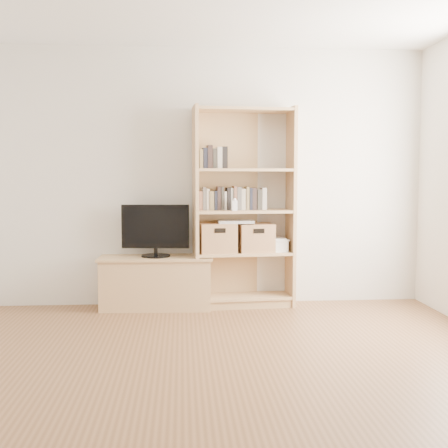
{
  "coord_description": "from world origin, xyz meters",
  "views": [
    {
      "loc": [
        -0.23,
        -3.23,
        1.32
      ],
      "look_at": [
        0.16,
        1.9,
        0.87
      ],
      "focal_mm": 45.0,
      "sensor_mm": 36.0,
      "label": 1
    }
  ],
  "objects": [
    {
      "name": "floor",
      "position": [
        0.0,
        0.0,
        0.0
      ],
      "size": [
        4.5,
        5.0,
        0.01
      ],
      "primitive_type": "cube",
      "color": "brown",
      "rests_on": "ground"
    },
    {
      "name": "back_wall",
      "position": [
        0.0,
        2.5,
        1.3
      ],
      "size": [
        4.5,
        0.02,
        2.6
      ],
      "primitive_type": "cube",
      "color": "silver",
      "rests_on": "floor"
    },
    {
      "name": "front_wall",
      "position": [
        0.0,
        -2.5,
        1.3
      ],
      "size": [
        4.5,
        0.02,
        2.6
      ],
      "primitive_type": "cube",
      "color": "silver",
      "rests_on": "floor"
    },
    {
      "name": "tv_stand",
      "position": [
        -0.49,
        2.3,
        0.25
      ],
      "size": [
        1.09,
        0.44,
        0.49
      ],
      "primitive_type": "cube",
      "rotation": [
        0.0,
        0.0,
        -0.03
      ],
      "color": "tan",
      "rests_on": "floor"
    },
    {
      "name": "bookshelf",
      "position": [
        0.38,
        2.32,
        1.0
      ],
      "size": [
        1.02,
        0.42,
        1.99
      ],
      "primitive_type": "cube",
      "rotation": [
        0.0,
        0.0,
        0.07
      ],
      "color": "tan",
      "rests_on": "floor"
    },
    {
      "name": "television",
      "position": [
        -0.49,
        2.3,
        0.78
      ],
      "size": [
        0.67,
        0.11,
        0.52
      ],
      "primitive_type": "cube",
      "rotation": [
        0.0,
        0.0,
        -0.09
      ],
      "color": "black",
      "rests_on": "tv_stand"
    },
    {
      "name": "books_row_mid",
      "position": [
        0.38,
        2.34,
        1.09
      ],
      "size": [
        0.86,
        0.26,
        0.23
      ],
      "primitive_type": "cube",
      "rotation": [
        0.0,
        0.0,
        0.11
      ],
      "color": "brown",
      "rests_on": "bookshelf"
    },
    {
      "name": "books_row_upper",
      "position": [
        0.16,
        2.33,
        1.48
      ],
      "size": [
        0.38,
        0.17,
        0.19
      ],
      "primitive_type": "cube",
      "rotation": [
        0.0,
        0.0,
        0.1
      ],
      "color": "brown",
      "rests_on": "bookshelf"
    },
    {
      "name": "baby_monitor",
      "position": [
        0.28,
        2.2,
        1.02
      ],
      "size": [
        0.05,
        0.04,
        0.1
      ],
      "primitive_type": "cube",
      "rotation": [
        0.0,
        0.0,
        0.07
      ],
      "color": "white",
      "rests_on": "bookshelf"
    },
    {
      "name": "basket_left",
      "position": [
        0.12,
        2.3,
        0.7
      ],
      "size": [
        0.38,
        0.33,
        0.29
      ],
      "primitive_type": "cube",
      "rotation": [
        0.0,
        0.0,
        0.11
      ],
      "color": "#916641",
      "rests_on": "bookshelf"
    },
    {
      "name": "basket_right",
      "position": [
        0.51,
        2.33,
        0.69
      ],
      "size": [
        0.37,
        0.31,
        0.28
      ],
      "primitive_type": "cube",
      "rotation": [
        0.0,
        0.0,
        0.1
      ],
      "color": "#916641",
      "rests_on": "bookshelf"
    },
    {
      "name": "laptop",
      "position": [
        0.3,
        2.31,
        0.86
      ],
      "size": [
        0.35,
        0.25,
        0.03
      ],
      "primitive_type": "cube",
      "rotation": [
        0.0,
        0.0,
        -0.0
      ],
      "color": "silver",
      "rests_on": "basket_left"
    },
    {
      "name": "magazine_stack",
      "position": [
        0.73,
        2.34,
        0.61
      ],
      "size": [
        0.19,
        0.26,
        0.11
      ],
      "primitive_type": "cube",
      "rotation": [
        0.0,
        0.0,
        0.08
      ],
      "color": "beige",
      "rests_on": "bookshelf"
    }
  ]
}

